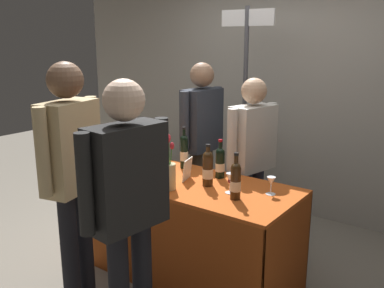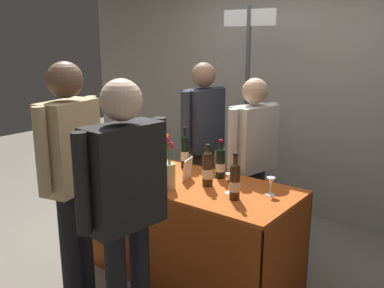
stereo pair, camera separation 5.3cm
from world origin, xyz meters
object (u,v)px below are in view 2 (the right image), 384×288
(tasting_table, at_px, (192,212))
(featured_wine_bottle, at_px, (208,168))
(wine_glass_near_taster, at_px, (271,182))
(taster_foreground_right, at_px, (71,164))
(vendor_presenter, at_px, (253,153))
(display_bottle_0, at_px, (150,154))
(flower_vase, at_px, (169,172))
(booth_signpost, at_px, (247,97))
(wine_glass_near_vendor, at_px, (230,179))
(wine_glass_mid, at_px, (131,165))

(tasting_table, relative_size, featured_wine_bottle, 5.11)
(wine_glass_near_taster, relative_size, taster_foreground_right, 0.07)
(vendor_presenter, height_order, taster_foreground_right, taster_foreground_right)
(featured_wine_bottle, bearing_deg, display_bottle_0, 176.51)
(tasting_table, xyz_separation_m, display_bottle_0, (-0.48, 0.05, 0.38))
(flower_vase, relative_size, booth_signpost, 0.19)
(wine_glass_near_taster, height_order, vendor_presenter, vendor_presenter)
(flower_vase, xyz_separation_m, vendor_presenter, (0.21, 0.85, -0.00))
(wine_glass_near_vendor, bearing_deg, flower_vase, -153.52)
(display_bottle_0, relative_size, wine_glass_near_taster, 2.41)
(tasting_table, xyz_separation_m, booth_signpost, (-0.19, 1.13, 0.76))
(tasting_table, bearing_deg, display_bottle_0, 174.57)
(wine_glass_mid, relative_size, flower_vase, 0.36)
(vendor_presenter, height_order, booth_signpost, booth_signpost)
(featured_wine_bottle, relative_size, wine_glass_mid, 2.14)
(wine_glass_mid, height_order, booth_signpost, booth_signpost)
(tasting_table, distance_m, flower_vase, 0.44)
(featured_wine_bottle, relative_size, taster_foreground_right, 0.18)
(tasting_table, relative_size, taster_foreground_right, 0.94)
(wine_glass_mid, height_order, taster_foreground_right, taster_foreground_right)
(tasting_table, relative_size, vendor_presenter, 1.05)
(flower_vase, xyz_separation_m, taster_foreground_right, (-0.40, -0.54, 0.12))
(booth_signpost, bearing_deg, wine_glass_near_vendor, -64.58)
(featured_wine_bottle, height_order, flower_vase, flower_vase)
(wine_glass_near_vendor, relative_size, flower_vase, 0.35)
(tasting_table, distance_m, display_bottle_0, 0.61)
(tasting_table, distance_m, wine_glass_near_taster, 0.70)
(taster_foreground_right, bearing_deg, featured_wine_bottle, -50.31)
(wine_glass_mid, relative_size, wine_glass_near_taster, 1.16)
(flower_vase, bearing_deg, tasting_table, 79.48)
(wine_glass_mid, distance_m, booth_signpost, 1.42)
(wine_glass_near_taster, relative_size, vendor_presenter, 0.08)
(wine_glass_mid, bearing_deg, tasting_table, 26.04)
(wine_glass_near_vendor, xyz_separation_m, vendor_presenter, (-0.18, 0.65, 0.02))
(featured_wine_bottle, height_order, booth_signpost, booth_signpost)
(wine_glass_mid, bearing_deg, vendor_presenter, 54.13)
(wine_glass_near_vendor, height_order, vendor_presenter, vendor_presenter)
(featured_wine_bottle, height_order, display_bottle_0, featured_wine_bottle)
(wine_glass_mid, relative_size, taster_foreground_right, 0.09)
(display_bottle_0, xyz_separation_m, flower_vase, (0.44, -0.27, -0.01))
(wine_glass_mid, distance_m, taster_foreground_right, 0.57)
(wine_glass_mid, bearing_deg, featured_wine_bottle, 21.01)
(display_bottle_0, relative_size, taster_foreground_right, 0.18)
(featured_wine_bottle, bearing_deg, taster_foreground_right, -127.00)
(featured_wine_bottle, bearing_deg, vendor_presenter, 87.16)
(wine_glass_near_vendor, height_order, flower_vase, flower_vase)
(booth_signpost, bearing_deg, featured_wine_bottle, -73.45)
(wine_glass_near_taster, height_order, flower_vase, flower_vase)
(flower_vase, relative_size, taster_foreground_right, 0.24)
(tasting_table, bearing_deg, flower_vase, -100.52)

